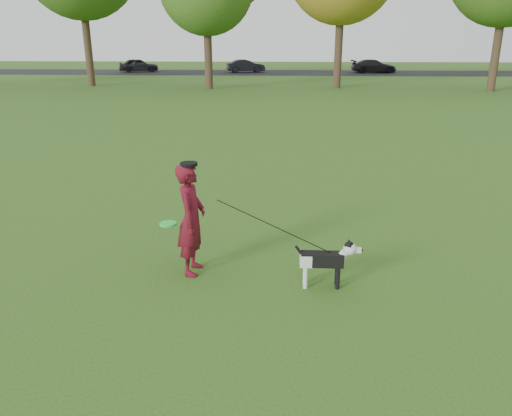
# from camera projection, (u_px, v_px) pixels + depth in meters

# --- Properties ---
(ground) EXTENTS (120.00, 120.00, 0.00)m
(ground) POSITION_uv_depth(u_px,v_px,m) (241.00, 276.00, 6.86)
(ground) COLOR #285116
(ground) RESTS_ON ground
(road) EXTENTS (120.00, 7.00, 0.02)m
(road) POSITION_uv_depth(u_px,v_px,m) (276.00, 73.00, 44.61)
(road) COLOR black
(road) RESTS_ON ground
(man) EXTENTS (0.40, 0.59, 1.56)m
(man) POSITION_uv_depth(u_px,v_px,m) (191.00, 219.00, 6.75)
(man) COLOR #520B1D
(man) RESTS_ON ground
(dog) EXTENTS (0.88, 0.18, 0.67)m
(dog) POSITION_uv_depth(u_px,v_px,m) (327.00, 258.00, 6.46)
(dog) COLOR black
(dog) RESTS_ON ground
(car_left) EXTENTS (3.75, 2.48, 1.19)m
(car_left) POSITION_uv_depth(u_px,v_px,m) (139.00, 65.00, 45.00)
(car_left) COLOR black
(car_left) RESTS_ON road
(car_mid) EXTENTS (3.56, 2.05, 1.11)m
(car_mid) POSITION_uv_depth(u_px,v_px,m) (246.00, 66.00, 44.55)
(car_mid) COLOR black
(car_mid) RESTS_ON road
(car_right) EXTENTS (4.04, 1.90, 1.14)m
(car_right) POSITION_uv_depth(u_px,v_px,m) (374.00, 66.00, 44.01)
(car_right) COLOR black
(car_right) RESTS_ON road
(man_held_items) EXTENTS (2.36, 0.47, 1.13)m
(man_held_items) POSITION_uv_depth(u_px,v_px,m) (275.00, 227.00, 6.52)
(man_held_items) COLOR #1EEF3F
(man_held_items) RESTS_ON ground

